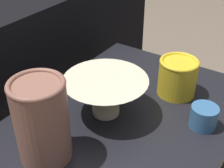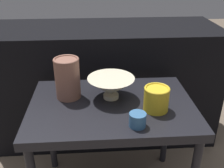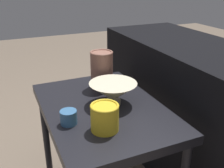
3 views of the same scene
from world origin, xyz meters
name	(u,v)px [view 2 (image 2 of 3)]	position (x,y,z in m)	size (l,w,h in m)	color
table	(112,115)	(0.00, 0.00, 0.49)	(0.73, 0.51, 0.55)	black
couch_backdrop	(106,83)	(0.00, 0.57, 0.38)	(1.41, 0.50, 0.75)	black
bowl	(110,86)	(0.00, 0.05, 0.61)	(0.21, 0.21, 0.10)	beige
vase_textured_left	(67,78)	(-0.20, 0.08, 0.65)	(0.11, 0.11, 0.19)	brown
vase_colorful_right	(156,98)	(0.18, -0.06, 0.61)	(0.11, 0.11, 0.11)	gold
cup	(138,120)	(0.09, -0.18, 0.58)	(0.07, 0.07, 0.06)	#33608E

